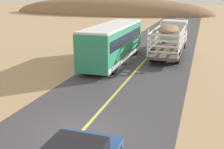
# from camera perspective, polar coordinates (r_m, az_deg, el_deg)

# --- Properties ---
(ground_plane) EXTENTS (240.00, 240.00, 0.00)m
(ground_plane) POSITION_cam_1_polar(r_m,az_deg,el_deg) (12.10, -6.81, -12.32)
(ground_plane) COLOR tan
(road_surface) EXTENTS (8.00, 120.00, 0.02)m
(road_surface) POSITION_cam_1_polar(r_m,az_deg,el_deg) (12.09, -6.81, -12.28)
(road_surface) COLOR #423F44
(road_surface) RESTS_ON ground
(road_centre_line) EXTENTS (0.16, 117.60, 0.00)m
(road_centre_line) POSITION_cam_1_polar(r_m,az_deg,el_deg) (12.09, -6.81, -12.23)
(road_centre_line) COLOR #D8CC4C
(road_centre_line) RESTS_ON road_surface
(livestock_truck) EXTENTS (2.53, 9.70, 3.02)m
(livestock_truck) POSITION_cam_1_polar(r_m,az_deg,el_deg) (28.11, 12.37, 8.21)
(livestock_truck) COLOR silver
(livestock_truck) RESTS_ON road_surface
(bus) EXTENTS (2.54, 10.00, 3.21)m
(bus) POSITION_cam_1_polar(r_m,az_deg,el_deg) (23.21, 0.26, 6.70)
(bus) COLOR #2D8C66
(bus) RESTS_ON road_surface
(car_far) EXTENTS (1.80, 4.40, 1.46)m
(car_far) POSITION_cam_1_polar(r_m,az_deg,el_deg) (48.03, 13.80, 10.31)
(car_far) COLOR #8C7259
(car_far) RESTS_ON road_surface
(distant_hill) EXTENTS (55.24, 19.68, 8.78)m
(distant_hill) POSITION_cam_1_polar(r_m,az_deg,el_deg) (75.80, -0.82, 12.55)
(distant_hill) COLOR olive
(distant_hill) RESTS_ON ground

